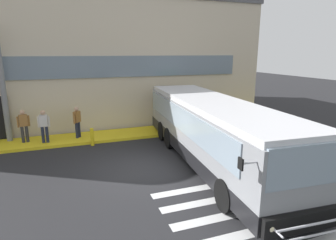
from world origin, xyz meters
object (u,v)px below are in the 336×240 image
(passenger_at_curb_edge, at_px, (77,121))
(safety_bollard_yellow, at_px, (92,137))
(bus_main_foreground, at_px, (211,132))
(entry_support_column, at_px, (2,84))
(passenger_by_doorway, at_px, (44,124))
(passenger_near_column, at_px, (24,125))

(passenger_at_curb_edge, distance_m, safety_bollard_yellow, 1.47)
(bus_main_foreground, height_order, safety_bollard_yellow, bus_main_foreground)
(entry_support_column, height_order, passenger_at_curb_edge, entry_support_column)
(entry_support_column, xyz_separation_m, passenger_at_curb_edge, (3.36, -0.63, -2.00))
(bus_main_foreground, distance_m, safety_bollard_yellow, 6.14)
(passenger_by_doorway, relative_size, passenger_at_curb_edge, 1.00)
(passenger_near_column, bearing_deg, safety_bollard_yellow, -21.04)
(bus_main_foreground, relative_size, passenger_at_curb_edge, 6.90)
(passenger_near_column, bearing_deg, passenger_by_doorway, -21.44)
(entry_support_column, height_order, passenger_near_column, entry_support_column)
(entry_support_column, relative_size, passenger_by_doorway, 3.50)
(passenger_by_doorway, distance_m, passenger_at_curb_edge, 1.63)
(entry_support_column, xyz_separation_m, bus_main_foreground, (8.57, -5.78, -1.74))
(entry_support_column, height_order, passenger_by_doorway, entry_support_column)
(entry_support_column, bearing_deg, passenger_near_column, -35.65)
(bus_main_foreground, bearing_deg, passenger_by_doorway, 144.66)
(bus_main_foreground, distance_m, passenger_at_curb_edge, 7.33)
(entry_support_column, relative_size, bus_main_foreground, 0.51)
(bus_main_foreground, xyz_separation_m, passenger_at_curb_edge, (-5.21, 5.15, -0.25))
(passenger_at_curb_edge, bearing_deg, entry_support_column, 169.42)
(bus_main_foreground, height_order, passenger_at_curb_edge, bus_main_foreground)
(bus_main_foreground, distance_m, passenger_by_doorway, 8.35)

